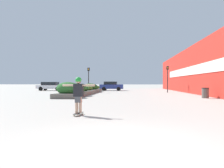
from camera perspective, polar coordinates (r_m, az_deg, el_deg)
The scene contains 11 objects.
ground_plane at distance 4.18m, azimuth 3.47°, elevation -17.87°, with size 300.00×300.00×0.00m, color #ADA89E.
building_wall_right at distance 23.99m, azimuth 23.67°, elevation 4.06°, with size 0.67×44.44×5.73m.
planter_box at distance 22.77m, azimuth -8.38°, elevation -1.66°, with size 2.13×14.67×1.37m.
skateboard at distance 8.16m, azimuth -9.56°, elevation -8.35°, with size 0.29×0.70×0.09m.
skateboarder at distance 8.08m, azimuth -9.57°, elevation -2.05°, with size 1.34×0.25×1.44m.
trash_bin at distance 18.74m, azimuth 25.09°, elevation -2.31°, with size 0.60×0.60×0.88m.
car_leftmost at distance 37.16m, azimuth 28.04°, elevation -0.44°, with size 4.12×1.86×1.54m.
car_center_left at distance 34.83m, azimuth -17.05°, elevation -0.55°, with size 4.54×2.00×1.44m.
car_center_right at distance 33.22m, azimuth -0.18°, elevation -0.53°, with size 3.87×2.01×1.50m.
traffic_light_left at distance 27.52m, azimuth -6.73°, elevation 2.44°, with size 0.28×0.30×3.37m.
traffic_light_right at distance 27.31m, azimuth 15.59°, elevation 2.60°, with size 0.28×0.30×3.50m.
Camera 1 is at (0.11, -3.96, 1.31)m, focal length 32.00 mm.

